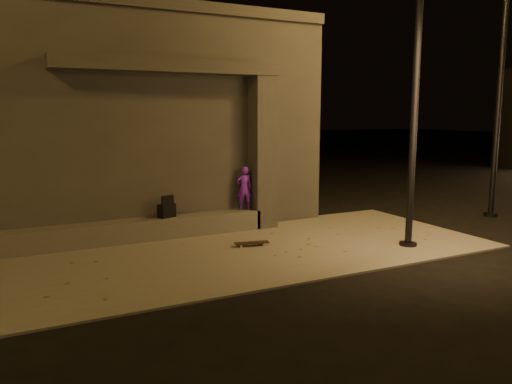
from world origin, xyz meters
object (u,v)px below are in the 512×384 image
backpack (167,210)px  skateboard (252,243)px  column (263,153)px  street_lamp_0 (417,62)px  skateboarder (244,188)px

backpack → skateboard: bearing=-70.3°
column → street_lamp_0: 4.03m
column → skateboard: (-1.06, -1.55, -1.73)m
backpack → skateboard: backpack is taller
skateboard → street_lamp_0: street_lamp_0 is taller
skateboarder → street_lamp_0: bearing=138.5°
skateboarder → column: bearing=-170.5°
skateboarder → backpack: 1.94m
skateboard → street_lamp_0: 4.94m
skateboarder → skateboard: 1.88m
skateboarder → skateboard: size_ratio=1.39×
column → skateboard: size_ratio=4.79×
backpack → street_lamp_0: street_lamp_0 is taller
column → street_lamp_0: bearing=-57.3°
column → skateboarder: bearing=180.0°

